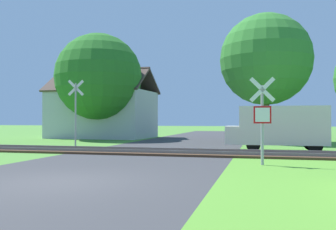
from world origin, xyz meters
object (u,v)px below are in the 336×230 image
at_px(tree_left, 99,77).
at_px(house, 103,113).
at_px(tree_right, 266,60).
at_px(mail_truck, 279,126).
at_px(crossing_sign_far, 76,109).
at_px(stop_sign_near, 262,116).

bearing_deg(tree_left, house, 106.65).
relative_size(tree_left, tree_right, 0.94).
bearing_deg(tree_left, mail_truck, -30.48).
bearing_deg(crossing_sign_far, tree_left, 93.37).
distance_m(tree_left, tree_right, 12.91).
xyz_separation_m(stop_sign_near, tree_right, (0.27, 13.33, 4.02)).
relative_size(house, tree_left, 1.05).
distance_m(crossing_sign_far, mail_truck, 10.71).
height_order(stop_sign_near, tree_right, tree_right).
bearing_deg(house, tree_left, -71.10).
bearing_deg(mail_truck, tree_right, 3.09).
xyz_separation_m(house, tree_right, (13.64, -3.36, 3.57)).
height_order(stop_sign_near, crossing_sign_far, crossing_sign_far).
xyz_separation_m(house, tree_left, (0.78, -2.59, 2.81)).
bearing_deg(crossing_sign_far, mail_truck, -7.70).
height_order(stop_sign_near, tree_left, tree_left).
bearing_deg(tree_left, stop_sign_near, -48.23).
relative_size(stop_sign_near, mail_truck, 0.62).
bearing_deg(tree_right, tree_left, 176.60).
distance_m(house, tree_right, 14.49).
relative_size(house, mail_truck, 1.79).
distance_m(stop_sign_near, mail_truck, 6.27).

